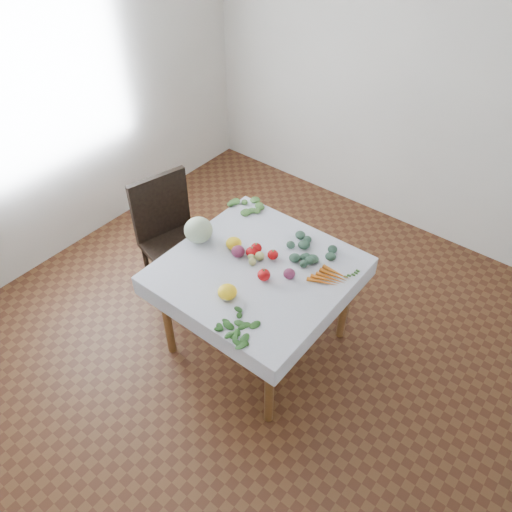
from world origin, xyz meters
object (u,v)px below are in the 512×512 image
Objects in this scene: cabbage at (198,230)px; heirloom_back at (234,243)px; chair at (171,232)px; table at (257,279)px; carrot_bunch at (330,277)px.

cabbage is 0.26m from heirloom_back.
chair is 0.66m from heirloom_back.
table is 0.52m from cabbage.
heirloom_back is (0.24, 0.09, -0.05)m from cabbage.
heirloom_back is at bearing 167.34° from table.
table is 9.41× the size of heirloom_back.
heirloom_back is (-0.24, 0.05, 0.14)m from table.
carrot_bunch is at bearing 12.11° from heirloom_back.
chair reaches higher than heirloom_back.
heirloom_back is at bearing 20.01° from cabbage.
heirloom_back is 0.54× the size of carrot_bunch.
heirloom_back is at bearing 0.41° from chair.
chair is (-0.87, 0.05, -0.08)m from table.
heirloom_back reaches higher than carrot_bunch.
cabbage is at bearing -11.72° from chair.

